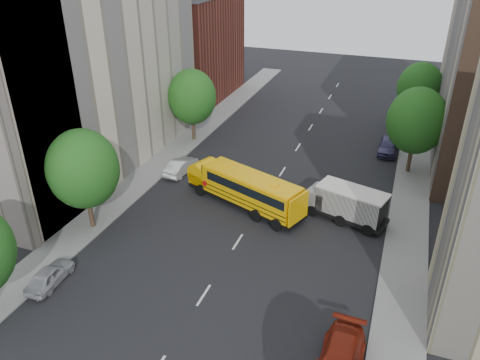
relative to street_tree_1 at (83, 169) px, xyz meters
The scene contains 15 objects.
ground 12.71m from the street_tree_1, 19.98° to the left, with size 120.00×120.00×0.00m, color black.
sidewalk_left 10.26m from the street_tree_1, 93.18° to the left, with size 3.00×80.00×0.12m, color slate.
sidewalk_right 24.72m from the street_tree_1, 21.80° to the left, with size 3.00×80.00×0.12m, color slate.
lane_markings 18.48m from the street_tree_1, 51.84° to the left, with size 0.15×64.00×0.01m, color silver.
building_left_cream 13.21m from the street_tree_1, 124.99° to the left, with size 10.00×26.00×20.00m, color beige.
building_left_redbrick 32.79m from the street_tree_1, 102.34° to the left, with size 10.00×15.00×13.00m, color maroon.
street_tree_1 is the anchor object (origin of this frame).
street_tree_2 18.00m from the street_tree_1, 90.00° to the left, with size 4.99×4.99×7.71m.
street_tree_4 28.43m from the street_tree_1, 39.29° to the left, with size 5.25×5.25×8.10m.
street_tree_5 37.20m from the street_tree_1, 53.75° to the left, with size 4.86×4.86×7.51m.
school_bus 12.39m from the street_tree_1, 36.36° to the left, with size 10.86×6.08×3.03m.
safari_truck 19.65m from the street_tree_1, 23.42° to the left, with size 6.88×3.98×2.79m.
parked_car_0 7.80m from the street_tree_1, 77.55° to the right, with size 1.50×3.73×1.27m, color #ADADB4.
parked_car_1 11.57m from the street_tree_1, 78.19° to the left, with size 1.44×4.14×1.36m, color silver.
parked_car_4 29.83m from the street_tree_1, 47.81° to the left, with size 1.80×4.46×1.52m, color #3D3863.
Camera 1 is at (9.79, -28.04, 19.86)m, focal length 35.00 mm.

